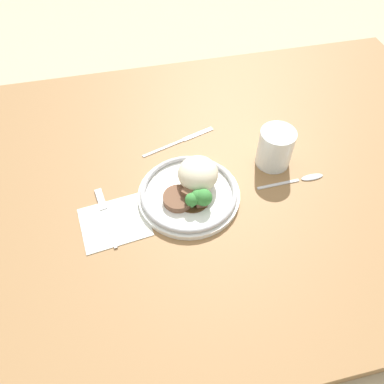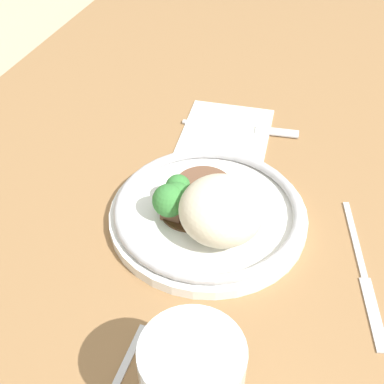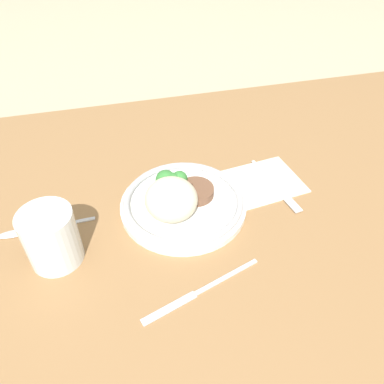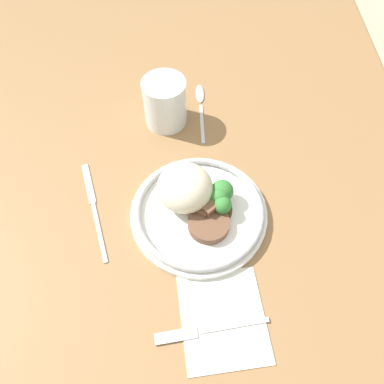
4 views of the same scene
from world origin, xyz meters
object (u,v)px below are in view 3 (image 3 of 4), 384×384
at_px(plate, 180,200).
at_px(knife, 198,292).
at_px(fork, 279,190).
at_px(juice_glass, 52,240).
at_px(spoon, 27,231).

relative_size(plate, knife, 1.17).
bearing_deg(knife, fork, -157.09).
height_order(plate, fork, plate).
bearing_deg(knife, plate, -111.98).
bearing_deg(fork, knife, -58.36).
xyz_separation_m(juice_glass, knife, (-0.20, 0.12, -0.04)).
height_order(juice_glass, fork, juice_glass).
xyz_separation_m(plate, knife, (0.01, 0.18, -0.02)).
height_order(juice_glass, knife, juice_glass).
distance_m(juice_glass, fork, 0.42).
xyz_separation_m(fork, spoon, (0.47, -0.01, -0.00)).
relative_size(fork, knife, 0.84).
height_order(plate, spoon, plate).
bearing_deg(fork, plate, -98.48).
bearing_deg(juice_glass, spoon, -52.73).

